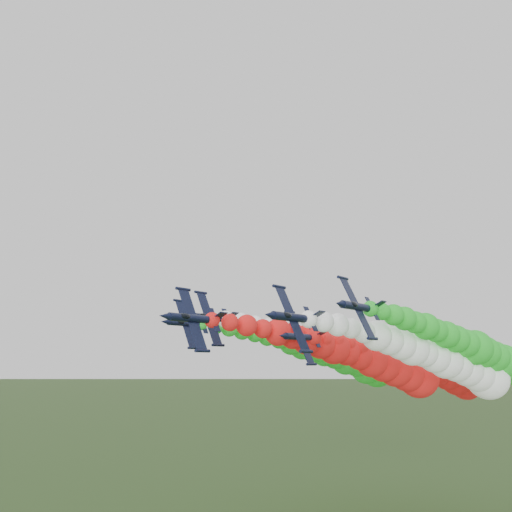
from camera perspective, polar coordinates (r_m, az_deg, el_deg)
The scene contains 6 objects.
jet_lead at distance 112.27m, azimuth 13.48°, elevation -11.74°, with size 15.23×75.99×19.65m.
jet_inner_left at distance 124.57m, azimuth 12.48°, elevation -11.15°, with size 14.37×75.12×18.78m.
jet_inner_right at distance 112.37m, azimuth 20.97°, elevation -11.26°, with size 15.19×75.94×19.60m.
jet_outer_left at distance 134.30m, azimuth 9.38°, elevation -11.45°, with size 14.96×75.71×19.37m.
jet_outer_right at distance 119.69m, azimuth 24.87°, elevation -10.05°, with size 14.94×75.69×19.35m.
jet_trail at distance 131.78m, azimuth 19.32°, elevation -12.20°, with size 14.79×75.54×19.20m.
Camera 1 is at (49.08, -55.29, 37.44)m, focal length 35.00 mm.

